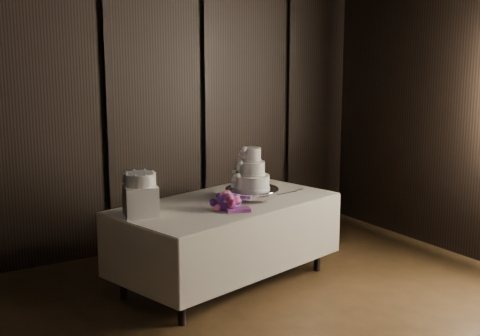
# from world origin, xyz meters

# --- Properties ---
(room) EXTENTS (6.08, 7.08, 3.08)m
(room) POSITION_xyz_m (0.00, 0.00, 1.50)
(room) COLOR black
(room) RESTS_ON ground
(display_table) EXTENTS (2.18, 1.49, 0.76)m
(display_table) POSITION_xyz_m (0.55, 2.15, 0.42)
(display_table) COLOR silver
(display_table) RESTS_ON ground
(cake_stand) EXTENTS (0.58, 0.58, 0.09)m
(cake_stand) POSITION_xyz_m (0.82, 2.14, 0.81)
(cake_stand) COLOR silver
(cake_stand) RESTS_ON display_table
(wedding_cake) EXTENTS (0.35, 0.31, 0.37)m
(wedding_cake) POSITION_xyz_m (0.79, 2.12, 1.00)
(wedding_cake) COLOR white
(wedding_cake) RESTS_ON cake_stand
(bouquet) EXTENTS (0.43, 0.49, 0.20)m
(bouquet) POSITION_xyz_m (0.42, 1.93, 0.83)
(bouquet) COLOR pink
(bouquet) RESTS_ON display_table
(box_pedestal) EXTENTS (0.32, 0.32, 0.25)m
(box_pedestal) POSITION_xyz_m (-0.27, 2.13, 0.89)
(box_pedestal) COLOR white
(box_pedestal) RESTS_ON display_table
(small_cake) EXTENTS (0.28, 0.28, 0.10)m
(small_cake) POSITION_xyz_m (-0.27, 2.13, 1.06)
(small_cake) COLOR white
(small_cake) RESTS_ON box_pedestal
(cake_knife) EXTENTS (0.37, 0.07, 0.01)m
(cake_knife) POSITION_xyz_m (1.16, 2.11, 0.77)
(cake_knife) COLOR silver
(cake_knife) RESTS_ON display_table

